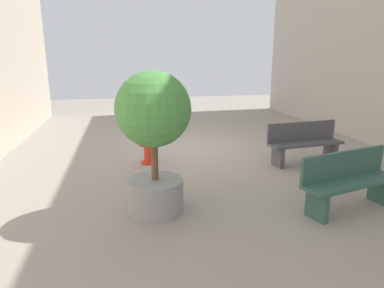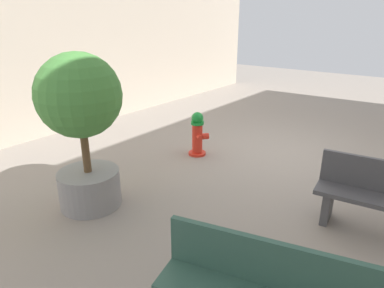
% 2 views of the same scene
% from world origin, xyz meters
% --- Properties ---
extents(ground_plane, '(23.40, 23.40, 0.00)m').
position_xyz_m(ground_plane, '(0.00, 0.00, 0.00)').
color(ground_plane, gray).
extents(fire_hydrant, '(0.40, 0.40, 0.89)m').
position_xyz_m(fire_hydrant, '(1.39, 1.06, 0.45)').
color(fire_hydrant, red).
rests_on(fire_hydrant, ground_plane).
extents(bench_near, '(1.83, 0.65, 0.95)m').
position_xyz_m(bench_near, '(-2.15, 1.73, 0.50)').
color(bench_near, '#4C4C51').
rests_on(bench_near, ground_plane).
extents(bench_far, '(1.83, 0.86, 0.95)m').
position_xyz_m(bench_far, '(-1.59, 4.14, 0.50)').
color(bench_far, '#33594C').
rests_on(bench_far, ground_plane).
extents(planter_tree, '(1.15, 1.15, 2.23)m').
position_xyz_m(planter_tree, '(1.47, 3.61, 1.35)').
color(planter_tree, gray).
rests_on(planter_tree, ground_plane).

